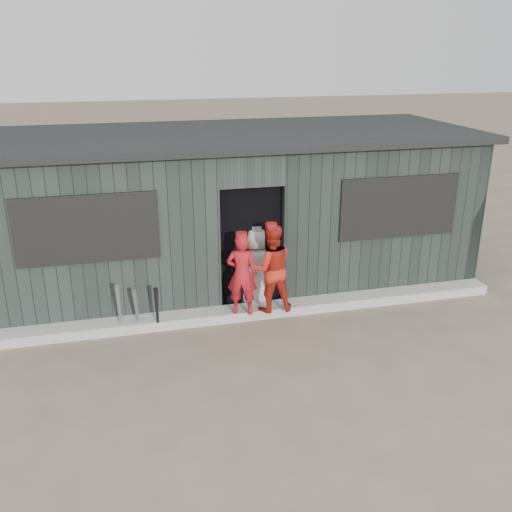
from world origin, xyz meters
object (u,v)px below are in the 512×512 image
object	(u,v)px
player_red_right	(271,268)
dugout	(232,208)
bat_right	(157,310)
bat_left	(119,309)
player_red_left	(242,274)
bat_mid	(137,310)
player_grey_back	(256,267)

from	to	relation	value
player_red_right	dugout	xyz separation A→B (m)	(-0.20, 1.83, 0.45)
bat_right	bat_left	bearing A→B (deg)	175.77
player_red_left	dugout	distance (m)	1.93
bat_left	player_red_right	xyz separation A→B (m)	(2.26, 0.02, 0.41)
bat_mid	bat_right	distance (m)	0.30
bat_left	dugout	bearing A→B (deg)	41.98
player_red_left	bat_mid	bearing A→B (deg)	19.30
bat_left	bat_mid	size ratio (longest dim) A/B	1.14
bat_left	player_grey_back	distance (m)	2.24
dugout	bat_right	bearing A→B (deg)	-128.99
player_grey_back	dugout	xyz separation A→B (m)	(-0.10, 1.32, 0.62)
player_red_right	dugout	bearing A→B (deg)	-81.11
bat_mid	player_grey_back	size ratio (longest dim) A/B	0.56
player_grey_back	dugout	bearing A→B (deg)	-75.44
bat_left	player_grey_back	bearing A→B (deg)	13.86
player_red_left	bat_left	bearing A→B (deg)	20.37
player_red_left	dugout	bearing A→B (deg)	-77.73
player_red_left	dugout	xyz separation A→B (m)	(0.25, 1.84, 0.51)
bat_mid	dugout	xyz separation A→B (m)	(1.82, 1.82, 0.92)
player_red_left	player_red_right	size ratio (longest dim) A/B	0.92
dugout	bat_left	bearing A→B (deg)	-138.02
bat_left	bat_right	bearing A→B (deg)	-4.23
bat_mid	bat_right	size ratio (longest dim) A/B	1.00
bat_left	dugout	distance (m)	2.90
player_red_right	player_grey_back	size ratio (longest dim) A/B	1.03
bat_left	bat_right	size ratio (longest dim) A/B	1.14
bat_left	player_grey_back	size ratio (longest dim) A/B	0.64
player_grey_back	dugout	world-z (taller)	dugout
bat_right	player_grey_back	distance (m)	1.75
player_red_right	player_red_left	bearing A→B (deg)	3.50
player_red_right	dugout	distance (m)	1.90
bat_right	player_red_right	xyz separation A→B (m)	(1.73, 0.06, 0.46)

